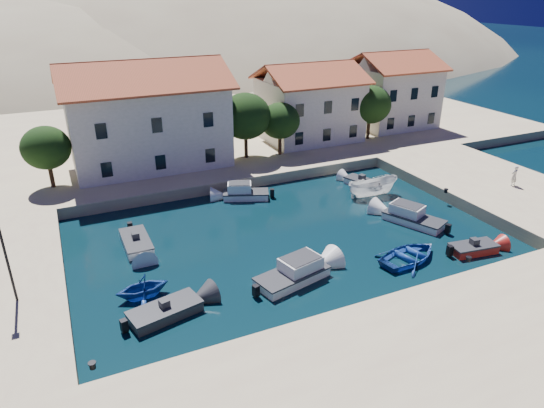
{
  "coord_description": "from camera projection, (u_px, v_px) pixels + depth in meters",
  "views": [
    {
      "loc": [
        -13.99,
        -17.84,
        16.58
      ],
      "look_at": [
        -0.39,
        11.87,
        2.0
      ],
      "focal_mm": 32.0,
      "sensor_mm": 36.0,
      "label": 1
    }
  ],
  "objects": [
    {
      "name": "quay_east",
      "position": [
        495.0,
        187.0,
        42.78
      ],
      "size": [
        11.0,
        20.0,
        1.0
      ],
      "primitive_type": "cube",
      "color": "tan",
      "rests_on": "ground"
    },
    {
      "name": "rowboat_west",
      "position": [
        143.0,
        297.0,
        28.48
      ],
      "size": [
        3.2,
        2.81,
        1.6
      ],
      "primitive_type": "imported",
      "rotation": [
        0.0,
        0.0,
        -1.51
      ],
      "color": "#1A3F93",
      "rests_on": "ground"
    },
    {
      "name": "cabin_cruiser_north",
      "position": [
        246.0,
        193.0,
        41.63
      ],
      "size": [
        4.2,
        2.95,
        1.6
      ],
      "rotation": [
        0.0,
        0.0,
        2.77
      ],
      "color": "white",
      "rests_on": "ground"
    },
    {
      "name": "quay_north",
      "position": [
        201.0,
        133.0,
        58.99
      ],
      "size": [
        80.0,
        36.0,
        1.0
      ],
      "primitive_type": "cube",
      "color": "tan",
      "rests_on": "ground"
    },
    {
      "name": "quay_south",
      "position": [
        446.0,
        381.0,
        21.7
      ],
      "size": [
        52.0,
        12.0,
        1.0
      ],
      "primitive_type": "cube",
      "color": "tan",
      "rests_on": "ground"
    },
    {
      "name": "hills",
      "position": [
        182.0,
        132.0,
        146.91
      ],
      "size": [
        254.0,
        176.0,
        99.0
      ],
      "color": "gray",
      "rests_on": "ground"
    },
    {
      "name": "cabin_cruiser_south",
      "position": [
        292.0,
        274.0,
        29.81
      ],
      "size": [
        5.09,
        3.08,
        1.6
      ],
      "rotation": [
        0.0,
        0.0,
        0.24
      ],
      "color": "white",
      "rests_on": "ground"
    },
    {
      "name": "trees",
      "position": [
        260.0,
        118.0,
        47.77
      ],
      "size": [
        37.3,
        5.3,
        6.45
      ],
      "color": "#382314",
      "rests_on": "quay_north"
    },
    {
      "name": "building_right",
      "position": [
        392.0,
        88.0,
        58.69
      ],
      "size": [
        9.45,
        8.4,
        8.8
      ],
      "color": "beige",
      "rests_on": "quay_north"
    },
    {
      "name": "pedestrian",
      "position": [
        514.0,
        176.0,
        41.47
      ],
      "size": [
        0.69,
        0.48,
        1.79
      ],
      "primitive_type": "imported",
      "rotation": [
        0.0,
        0.0,
        3.22
      ],
      "color": "beige",
      "rests_on": "quay_east"
    },
    {
      "name": "motorboat_white_west",
      "position": [
        136.0,
        242.0,
        33.93
      ],
      "size": [
        1.78,
        4.0,
        1.25
      ],
      "rotation": [
        0.0,
        0.0,
        -1.57
      ],
      "color": "white",
      "rests_on": "ground"
    },
    {
      "name": "ground",
      "position": [
        367.0,
        315.0,
        26.89
      ],
      "size": [
        400.0,
        400.0,
        0.0
      ],
      "primitive_type": "plane",
      "color": "black",
      "rests_on": "ground"
    },
    {
      "name": "bollards",
      "position": [
        370.0,
        254.0,
        30.69
      ],
      "size": [
        29.36,
        9.56,
        0.3
      ],
      "color": "black",
      "rests_on": "ground"
    },
    {
      "name": "cabin_cruiser_east",
      "position": [
        414.0,
        218.0,
        37.13
      ],
      "size": [
        3.58,
        4.97,
        1.6
      ],
      "rotation": [
        0.0,
        0.0,
        1.99
      ],
      "color": "white",
      "rests_on": "ground"
    },
    {
      "name": "motorboat_grey_sw",
      "position": [
        165.0,
        311.0,
        26.68
      ],
      "size": [
        4.27,
        2.6,
        1.25
      ],
      "rotation": [
        0.0,
        0.0,
        0.22
      ],
      "color": "#2E2F33",
      "rests_on": "ground"
    },
    {
      "name": "motorboat_red_se",
      "position": [
        473.0,
        248.0,
        33.13
      ],
      "size": [
        3.4,
        1.86,
        1.25
      ],
      "rotation": [
        0.0,
        0.0,
        -0.13
      ],
      "color": "maroon",
      "rests_on": "ground"
    },
    {
      "name": "building_left",
      "position": [
        146.0,
        112.0,
        45.43
      ],
      "size": [
        14.7,
        9.45,
        9.7
      ],
      "color": "beige",
      "rests_on": "quay_north"
    },
    {
      "name": "lamppost",
      "position": [
        2.0,
        239.0,
        24.94
      ],
      "size": [
        0.35,
        0.25,
        6.22
      ],
      "color": "black",
      "rests_on": "quay_west"
    },
    {
      "name": "rowboat_south",
      "position": [
        409.0,
        260.0,
        32.33
      ],
      "size": [
        5.27,
        4.22,
        0.97
      ],
      "primitive_type": "imported",
      "rotation": [
        0.0,
        0.0,
        1.77
      ],
      "color": "#1A3F93",
      "rests_on": "ground"
    },
    {
      "name": "building_mid",
      "position": [
        309.0,
        101.0,
        53.4
      ],
      "size": [
        10.5,
        8.4,
        8.3
      ],
      "color": "beige",
      "rests_on": "quay_north"
    },
    {
      "name": "motorboat_white_ne",
      "position": [
        362.0,
        182.0,
        44.39
      ],
      "size": [
        2.44,
        3.44,
        1.25
      ],
      "rotation": [
        0.0,
        0.0,
        1.92
      ],
      "color": "white",
      "rests_on": "ground"
    },
    {
      "name": "boat_east",
      "position": [
        372.0,
        196.0,
        42.31
      ],
      "size": [
        4.83,
        2.21,
        1.81
      ],
      "primitive_type": "imported",
      "rotation": [
        0.0,
        0.0,
        1.47
      ],
      "color": "white",
      "rests_on": "ground"
    }
  ]
}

